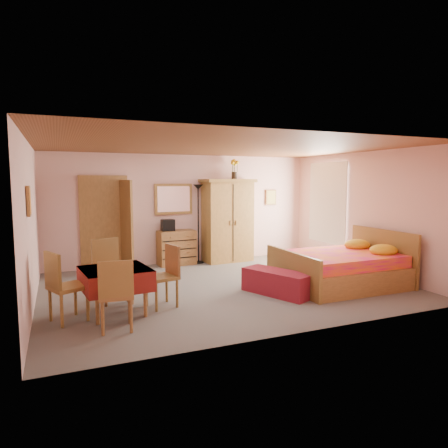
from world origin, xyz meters
name	(u,v)px	position (x,y,z in m)	size (l,w,h in m)	color
floor	(225,286)	(0.00, 0.00, 0.00)	(6.50, 6.50, 0.00)	#69645D
ceiling	(225,146)	(0.00, 0.00, 2.60)	(6.50, 6.50, 0.00)	brown
wall_back	(185,209)	(0.00, 2.50, 1.30)	(6.50, 0.10, 2.60)	beige
wall_front	(302,234)	(0.00, -2.50, 1.30)	(6.50, 0.10, 2.60)	beige
wall_left	(30,225)	(-3.25, 0.00, 1.30)	(0.10, 5.00, 2.60)	beige
wall_right	(364,212)	(3.25, 0.00, 1.30)	(0.10, 5.00, 2.60)	beige
doorway	(104,224)	(-1.90, 2.47, 1.02)	(1.06, 0.12, 2.15)	#9E6B35
window	(328,203)	(3.21, 1.20, 1.45)	(0.08, 1.40, 1.95)	white
picture_left	(29,201)	(-3.22, -0.60, 1.70)	(0.04, 0.32, 0.42)	orange
picture_back	(271,197)	(2.35, 2.47, 1.55)	(0.30, 0.04, 0.40)	#D8BF59
chest_of_drawers	(177,248)	(-0.29, 2.26, 0.41)	(0.87, 0.43, 0.82)	brown
wall_mirror	(174,199)	(-0.29, 2.47, 1.55)	(0.92, 0.05, 0.73)	white
stereo	(168,225)	(-0.50, 2.25, 0.95)	(0.29, 0.21, 0.27)	black
floor_lamp	(198,224)	(0.25, 2.26, 0.95)	(0.24, 0.24, 1.90)	black
wardrobe	(228,220)	(0.99, 2.19, 1.01)	(1.29, 0.66, 2.02)	#AC7C3A
sunflower_vase	(234,169)	(1.19, 2.26, 2.27)	(0.20, 0.20, 0.49)	yellow
bed	(340,259)	(2.03, -0.75, 0.51)	(2.21, 1.74, 1.02)	#E01564
bench	(277,283)	(0.63, -0.82, 0.21)	(0.46, 1.25, 0.42)	maroon
dining_table	(116,291)	(-2.11, -0.79, 0.35)	(0.94, 0.94, 0.69)	maroon
chair_south	(116,294)	(-2.19, -1.45, 0.48)	(0.44, 0.44, 0.97)	#A36937
chair_north	(111,271)	(-2.08, -0.14, 0.51)	(0.47, 0.47, 1.03)	brown
chair_west	(68,286)	(-2.76, -0.86, 0.50)	(0.46, 0.46, 1.01)	#AB7939
chair_east	(161,276)	(-1.39, -0.72, 0.48)	(0.44, 0.44, 0.97)	olive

